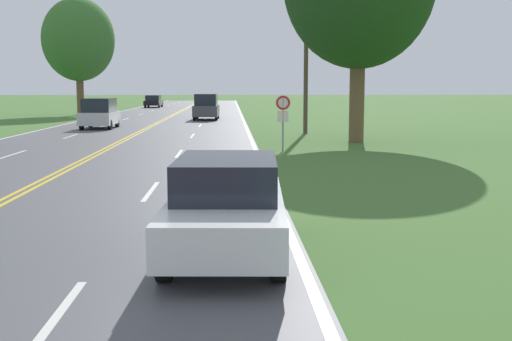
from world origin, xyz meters
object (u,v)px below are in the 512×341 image
car_white_sedan_approaching (227,205)px  car_silver_van_mid_near (100,113)px  traffic_sign (283,109)px  car_black_sedan_receding (154,101)px  tree_left_verge (78,40)px  car_dark_grey_suv_mid_far (206,107)px

car_white_sedan_approaching → car_silver_van_mid_near: (-8.02, 30.44, 0.18)m
traffic_sign → car_black_sedan_receding: bearing=101.9°
traffic_sign → tree_left_verge: bearing=115.0°
traffic_sign → car_black_sedan_receding: traffic_sign is taller
car_white_sedan_approaching → tree_left_verge: bearing=-162.1°
tree_left_verge → car_silver_van_mid_near: bearing=-73.9°
tree_left_verge → car_dark_grey_suv_mid_far: tree_left_verge is taller
car_white_sedan_approaching → car_silver_van_mid_near: bearing=-162.6°
traffic_sign → tree_left_verge: tree_left_verge is taller
car_white_sedan_approaching → car_black_sedan_receding: 71.44m
traffic_sign → car_silver_van_mid_near: bearing=124.9°
tree_left_verge → car_dark_grey_suv_mid_far: size_ratio=2.32×
traffic_sign → car_white_sedan_approaching: traffic_sign is taller
traffic_sign → car_dark_grey_suv_mid_far: size_ratio=0.50×
tree_left_verge → traffic_sign: bearing=-65.0°
car_dark_grey_suv_mid_far → tree_left_verge: bearing=-125.1°
traffic_sign → car_dark_grey_suv_mid_far: (-3.96, 24.96, -0.65)m
car_white_sedan_approaching → car_dark_grey_suv_mid_far: car_dark_grey_suv_mid_far is taller
tree_left_verge → car_black_sedan_receding: bearing=79.1°
traffic_sign → car_white_sedan_approaching: bearing=-97.9°
traffic_sign → car_dark_grey_suv_mid_far: traffic_sign is taller
car_black_sedan_receding → tree_left_verge: bearing=170.3°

